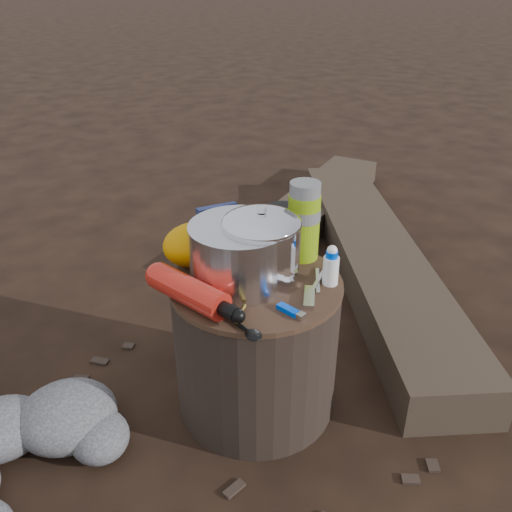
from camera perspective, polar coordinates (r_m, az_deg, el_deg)
name	(u,v)px	position (r m, az deg, el deg)	size (l,w,h in m)	color
ground	(256,400)	(1.63, 0.00, -14.98)	(60.00, 60.00, 0.00)	black
stump	(256,345)	(1.49, 0.00, -9.35)	(0.44, 0.44, 0.41)	black
log_main	(375,257)	(2.23, 12.47, -0.11)	(0.29, 1.73, 0.15)	#392D22
log_small	(308,211)	(2.64, 5.56, 4.79)	(0.25, 1.38, 0.11)	#392D22
foil_windscreen	(240,253)	(1.35, -1.71, 0.27)	(0.25, 0.25, 0.15)	silver
camping_pot	(261,247)	(1.33, 0.57, 0.98)	(0.19, 0.19, 0.19)	silver
fuel_bottle	(189,291)	(1.28, -7.09, -3.70)	(0.07, 0.28, 0.07)	red
thermos	(304,221)	(1.45, 5.07, 3.66)	(0.09, 0.09, 0.21)	#7CA611
travel_mug	(282,229)	(1.50, 2.76, 2.81)	(0.09, 0.09, 0.13)	black
stuff_sack	(195,245)	(1.44, -6.51, 1.21)	(0.17, 0.14, 0.12)	orange
food_pouch	(219,231)	(1.48, -3.95, 2.69)	(0.11, 0.03, 0.14)	navy
lighter	(288,310)	(1.26, 3.45, -5.68)	(0.02, 0.08, 0.01)	#0046E6
multitool	(309,297)	(1.31, 5.65, -4.38)	(0.03, 0.09, 0.01)	silver
pot_grabber	(318,280)	(1.38, 6.54, -2.51)	(0.03, 0.12, 0.01)	silver
spork	(235,321)	(1.22, -2.23, -6.89)	(0.03, 0.14, 0.01)	black
squeeze_bottle	(331,267)	(1.36, 7.92, -1.17)	(0.04, 0.04, 0.09)	white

